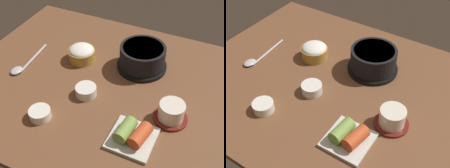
% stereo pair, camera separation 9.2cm
% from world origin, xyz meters
% --- Properties ---
extents(dining_table, '(1.00, 0.76, 0.02)m').
position_xyz_m(dining_table, '(0.00, 0.00, 0.01)').
color(dining_table, brown).
rests_on(dining_table, ground).
extents(stone_pot, '(0.17, 0.17, 0.08)m').
position_xyz_m(stone_pot, '(0.06, 0.13, 0.06)').
color(stone_pot, black).
rests_on(stone_pot, dining_table).
extents(rice_bowl, '(0.10, 0.10, 0.06)m').
position_xyz_m(rice_bowl, '(-0.15, 0.08, 0.05)').
color(rice_bowl, '#B78C38').
rests_on(rice_bowl, dining_table).
extents(tea_cup_with_saucer, '(0.10, 0.10, 0.06)m').
position_xyz_m(tea_cup_with_saucer, '(0.22, -0.06, 0.05)').
color(tea_cup_with_saucer, maroon).
rests_on(tea_cup_with_saucer, dining_table).
extents(banchan_cup_center, '(0.07, 0.07, 0.03)m').
position_xyz_m(banchan_cup_center, '(-0.05, -0.07, 0.04)').
color(banchan_cup_center, white).
rests_on(banchan_cup_center, dining_table).
extents(kimchi_plate, '(0.12, 0.12, 0.05)m').
position_xyz_m(kimchi_plate, '(0.15, -0.17, 0.04)').
color(kimchi_plate, silver).
rests_on(kimchi_plate, dining_table).
extents(side_bowl_near, '(0.06, 0.06, 0.03)m').
position_xyz_m(side_bowl_near, '(-0.12, -0.21, 0.04)').
color(side_bowl_near, white).
rests_on(side_bowl_near, dining_table).
extents(spoon, '(0.04, 0.20, 0.01)m').
position_xyz_m(spoon, '(-0.31, -0.04, 0.03)').
color(spoon, '#B7B7BC').
rests_on(spoon, dining_table).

